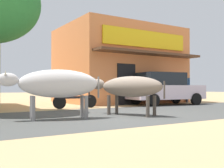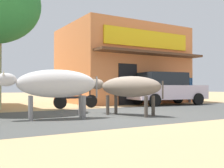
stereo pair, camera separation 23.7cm
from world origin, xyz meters
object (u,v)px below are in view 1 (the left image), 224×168
object	(u,v)px
parked_hatchback_car	(164,88)
pedestrian_by_shop	(186,86)
parked_motorcycle	(76,98)
cow_near_brown	(57,84)
cow_far_dark	(129,87)

from	to	relation	value
parked_hatchback_car	pedestrian_by_shop	xyz separation A→B (m)	(2.66, 1.01, 0.15)
parked_motorcycle	cow_near_brown	xyz separation A→B (m)	(-2.12, -3.38, 0.53)
cow_far_dark	pedestrian_by_shop	world-z (taller)	pedestrian_by_shop
parked_hatchback_car	pedestrian_by_shop	size ratio (longest dim) A/B	2.44
parked_hatchback_car	cow_near_brown	bearing A→B (deg)	-155.96
cow_near_brown	cow_far_dark	distance (m)	2.36
parked_hatchback_car	pedestrian_by_shop	world-z (taller)	pedestrian_by_shop
parked_motorcycle	cow_near_brown	size ratio (longest dim) A/B	0.72
pedestrian_by_shop	cow_near_brown	bearing A→B (deg)	-156.84
parked_motorcycle	cow_far_dark	world-z (taller)	cow_far_dark
parked_motorcycle	pedestrian_by_shop	bearing A→B (deg)	5.45
cow_far_dark	pedestrian_by_shop	xyz separation A→B (m)	(7.20, 4.28, 0.08)
parked_hatchback_car	cow_far_dark	bearing A→B (deg)	-144.20
parked_hatchback_car	cow_near_brown	size ratio (longest dim) A/B	1.47
parked_motorcycle	parked_hatchback_car	bearing A→B (deg)	-3.60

